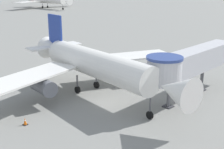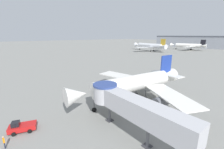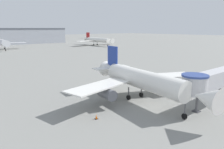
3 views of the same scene
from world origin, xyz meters
TOP-DOWN VIEW (x-y plane):
  - ground_plane at (0.00, 0.00)m, footprint 800.00×800.00m
  - main_airplane at (0.73, 3.52)m, footprint 28.71×28.10m
  - jet_bridge at (7.81, -6.05)m, footprint 17.49×4.09m
  - pushback_tug_red at (-2.62, -18.28)m, footprint 2.95×4.17m
  - traffic_cone_port_wing at (-10.58, 2.13)m, footprint 0.47×0.47m
  - ground_crew_marshaller at (0.11, -20.70)m, footprint 0.35×0.24m
  - background_jet_gold_tail at (-63.27, 94.64)m, footprint 37.98×35.61m
  - background_jet_black_tail at (-45.47, 131.99)m, footprint 32.68×32.74m

SIDE VIEW (x-z plane):
  - ground_plane at x=0.00m, z-range 0.00..0.00m
  - traffic_cone_port_wing at x=-10.58m, z-range -0.02..0.77m
  - pushback_tug_red at x=-2.62m, z-range -0.13..1.61m
  - ground_crew_marshaller at x=0.11m, z-range 0.14..1.97m
  - main_airplane at x=0.73m, z-range -0.73..8.83m
  - background_jet_black_tail at x=-45.47m, z-range -0.61..9.55m
  - jet_bridge at x=7.81m, z-range 1.49..7.85m
  - background_jet_gold_tail at x=-63.27m, z-range -0.70..10.53m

